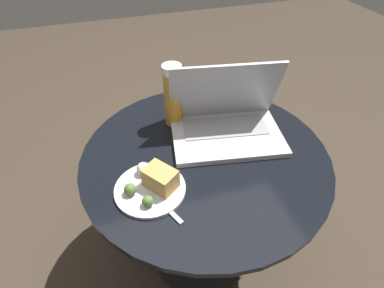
% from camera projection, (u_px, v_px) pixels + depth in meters
% --- Properties ---
extents(ground_plane, '(6.00, 6.00, 0.00)m').
position_uv_depth(ground_plane, '(201.00, 248.00, 1.29)').
color(ground_plane, '#382D23').
extents(table, '(0.76, 0.76, 0.57)m').
position_uv_depth(table, '(204.00, 183.00, 1.01)').
color(table, black).
rests_on(table, ground_plane).
extents(laptop, '(0.39, 0.29, 0.24)m').
position_uv_depth(laptop, '(226.00, 121.00, 0.96)').
color(laptop, '#B2B2B7').
rests_on(laptop, table).
extents(beer_glass, '(0.06, 0.06, 0.21)m').
position_uv_depth(beer_glass, '(173.00, 95.00, 0.97)').
color(beer_glass, gold).
rests_on(beer_glass, table).
extents(snack_plate, '(0.19, 0.19, 0.07)m').
position_uv_depth(snack_plate, '(153.00, 184.00, 0.80)').
color(snack_plate, silver).
rests_on(snack_plate, table).
extents(fork, '(0.09, 0.17, 0.00)m').
position_uv_depth(fork, '(156.00, 198.00, 0.79)').
color(fork, '#B2B2B7').
rests_on(fork, table).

